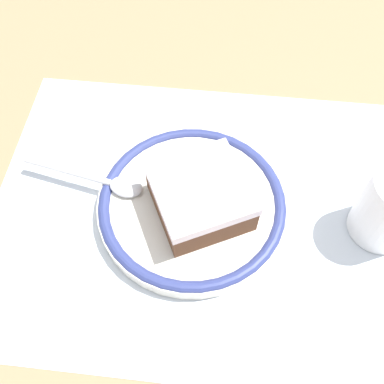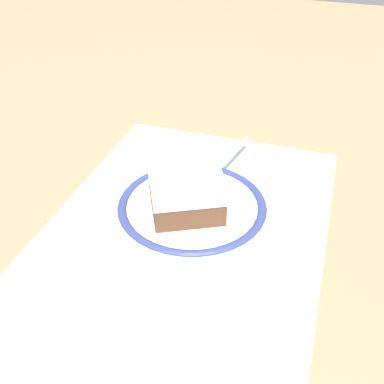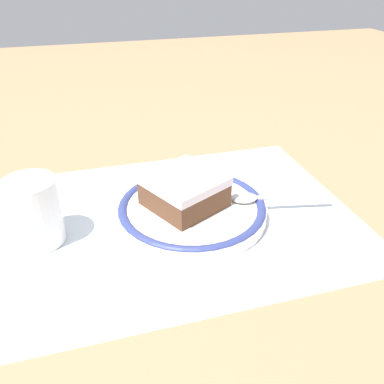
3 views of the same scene
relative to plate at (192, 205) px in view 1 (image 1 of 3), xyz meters
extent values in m
plane|color=#9E7551|center=(0.04, 0.00, -0.01)|extent=(2.40, 2.40, 0.00)
cube|color=silver|center=(0.04, 0.00, -0.01)|extent=(0.48, 0.34, 0.00)
cylinder|color=silver|center=(0.00, 0.00, 0.00)|extent=(0.19, 0.19, 0.02)
torus|color=navy|center=(0.00, 0.00, 0.00)|extent=(0.19, 0.19, 0.01)
cube|color=brown|center=(0.01, 0.00, 0.02)|extent=(0.11, 0.11, 0.03)
cube|color=white|center=(0.01, 0.00, 0.04)|extent=(0.12, 0.12, 0.01)
ellipsoid|color=silver|center=(-0.07, 0.01, 0.01)|extent=(0.04, 0.03, 0.01)
cylinder|color=silver|center=(-0.13, 0.02, 0.01)|extent=(0.10, 0.03, 0.01)
camera|label=1|loc=(0.02, -0.22, 0.39)|focal=41.75mm
camera|label=2|loc=(0.43, 0.14, 0.36)|focal=42.60mm
camera|label=3|loc=(0.12, 0.42, 0.29)|focal=37.89mm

